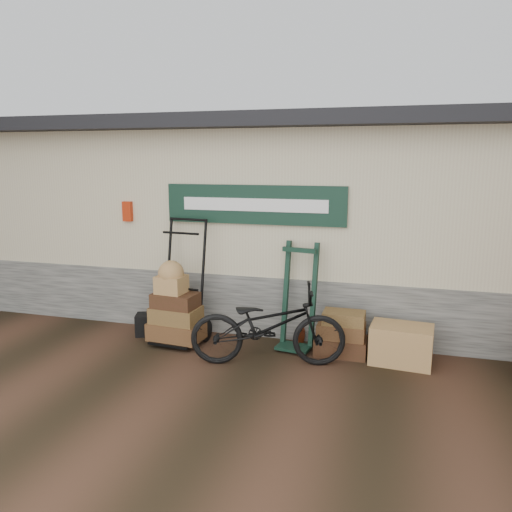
{
  "coord_description": "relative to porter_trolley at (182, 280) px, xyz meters",
  "views": [
    {
      "loc": [
        1.64,
        -5.77,
        2.58
      ],
      "look_at": [
        -0.25,
        0.9,
        1.23
      ],
      "focal_mm": 35.0,
      "sensor_mm": 36.0,
      "label": 1
    }
  ],
  "objects": [
    {
      "name": "station_building",
      "position": [
        1.25,
        2.17,
        0.72
      ],
      "size": [
        14.4,
        4.1,
        3.2
      ],
      "color": "#4C4C47",
      "rests_on": "ground"
    },
    {
      "name": "green_barrow",
      "position": [
        1.65,
        0.16,
        -0.16
      ],
      "size": [
        0.6,
        0.53,
        1.47
      ],
      "primitive_type": null,
      "rotation": [
        0.0,
        0.0,
        -0.17
      ],
      "color": "black",
      "rests_on": "ground"
    },
    {
      "name": "porter_trolley",
      "position": [
        0.0,
        0.0,
        0.0
      ],
      "size": [
        0.95,
        0.75,
        1.79
      ],
      "primitive_type": null,
      "rotation": [
        0.0,
        0.0,
        -0.09
      ],
      "color": "black",
      "rests_on": "ground"
    },
    {
      "name": "wicker_hamper",
      "position": [
        3.03,
        -0.01,
        -0.64
      ],
      "size": [
        0.81,
        0.57,
        0.5
      ],
      "primitive_type": "cube",
      "rotation": [
        0.0,
        0.0,
        -0.09
      ],
      "color": "olive",
      "rests_on": "ground"
    },
    {
      "name": "bicycle",
      "position": [
        1.39,
        -0.52,
        -0.32
      ],
      "size": [
        1.14,
        2.07,
        1.14
      ],
      "primitive_type": "imported",
      "rotation": [
        0.0,
        0.0,
        1.81
      ],
      "color": "black",
      "rests_on": "ground"
    },
    {
      "name": "black_trunk",
      "position": [
        -0.61,
        0.04,
        -0.73
      ],
      "size": [
        0.39,
        0.36,
        0.32
      ],
      "primitive_type": "cube",
      "rotation": [
        0.0,
        0.0,
        0.33
      ],
      "color": "black",
      "rests_on": "ground"
    },
    {
      "name": "ground",
      "position": [
        1.25,
        -0.56,
        -0.89
      ],
      "size": [
        80.0,
        80.0,
        0.0
      ],
      "primitive_type": "plane",
      "color": "black",
      "rests_on": "ground"
    },
    {
      "name": "suitcase_stack",
      "position": [
        2.26,
        0.07,
        -0.59
      ],
      "size": [
        0.68,
        0.43,
        0.61
      ],
      "primitive_type": null,
      "rotation": [
        0.0,
        0.0,
        -0.0
      ],
      "color": "#362411",
      "rests_on": "ground"
    }
  ]
}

